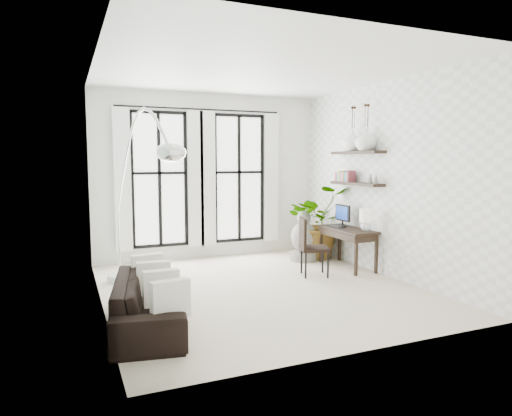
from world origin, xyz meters
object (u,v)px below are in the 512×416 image
buddha (304,240)px  desk (349,231)px  desk_chair (309,243)px  arc_lamp (140,152)px  sofa (149,302)px  plant (318,221)px

buddha → desk: bearing=-65.4°
desk_chair → arc_lamp: bearing=-158.3°
desk_chair → sofa: bearing=-138.1°
plant → desk_chair: (-0.85, -1.18, -0.17)m
sofa → buddha: buddha is taller
desk → arc_lamp: (-3.65, -0.38, 1.34)m
arc_lamp → buddha: 3.84m
arc_lamp → buddha: size_ratio=2.71×
arc_lamp → buddha: bearing=21.7°
plant → desk: size_ratio=1.20×
sofa → desk: size_ratio=1.61×
sofa → plant: size_ratio=1.35×
desk_chair → buddha: 1.20m
desk → arc_lamp: size_ratio=0.46×
desk_chair → arc_lamp: arc_lamp is taller
desk → desk_chair: size_ratio=1.24×
plant → sofa: bearing=-146.3°
sofa → desk: (3.75, 1.47, 0.40)m
sofa → desk: 4.04m
plant → arc_lamp: (-3.60, -1.38, 1.30)m
plant → buddha: size_ratio=1.50×
sofa → desk: desk is taller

